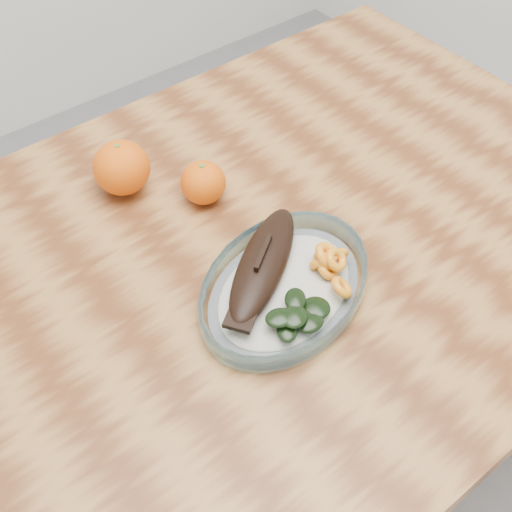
% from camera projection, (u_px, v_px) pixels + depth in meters
% --- Properties ---
extents(ground, '(3.00, 3.00, 0.00)m').
position_uv_depth(ground, '(257.00, 470.00, 1.45)').
color(ground, slate).
rests_on(ground, ground).
extents(dining_table, '(1.20, 0.80, 0.75)m').
position_uv_depth(dining_table, '(257.00, 292.00, 0.96)').
color(dining_table, '#5E3016').
rests_on(dining_table, ground).
extents(plated_meal, '(0.59, 0.59, 0.08)m').
position_uv_depth(plated_meal, '(284.00, 284.00, 0.82)').
color(plated_meal, white).
rests_on(plated_meal, dining_table).
extents(orange_left, '(0.08, 0.08, 0.08)m').
position_uv_depth(orange_left, '(122.00, 168.00, 0.93)').
color(orange_left, '#E64004').
rests_on(orange_left, dining_table).
extents(orange_right, '(0.07, 0.07, 0.07)m').
position_uv_depth(orange_right, '(203.00, 183.00, 0.92)').
color(orange_right, '#E64004').
rests_on(orange_right, dining_table).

